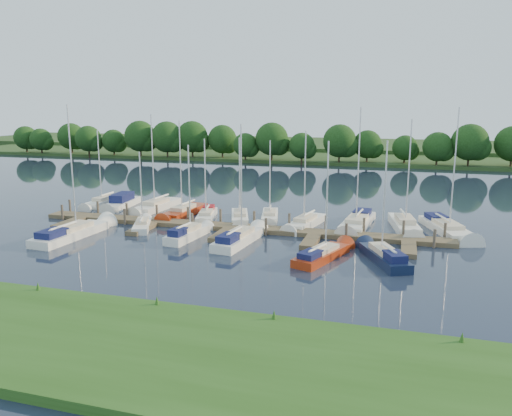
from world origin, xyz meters
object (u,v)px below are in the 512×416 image
(motorboat, at_px, (121,204))
(dock, at_px, (230,229))
(sailboat_n_0, at_px, (103,203))
(sailboat_n_5, at_px, (240,218))
(sailboat_s_2, at_px, (188,235))

(motorboat, bearing_deg, dock, 150.94)
(sailboat_n_0, relative_size, motorboat, 1.29)
(sailboat_n_5, height_order, sailboat_s_2, sailboat_n_5)
(dock, height_order, sailboat_n_5, sailboat_n_5)
(sailboat_n_0, bearing_deg, motorboat, 174.81)
(dock, bearing_deg, motorboat, 156.44)
(sailboat_n_0, relative_size, sailboat_n_5, 1.04)
(dock, distance_m, sailboat_n_5, 4.24)
(motorboat, relative_size, sailboat_s_2, 0.82)
(dock, bearing_deg, sailboat_n_0, 158.74)
(sailboat_n_5, bearing_deg, sailboat_s_2, 55.13)
(sailboat_n_0, height_order, sailboat_s_2, sailboat_n_0)
(sailboat_n_0, xyz_separation_m, sailboat_n_5, (17.81, -2.89, -0.00))
(sailboat_n_5, bearing_deg, sailboat_n_0, -28.10)
(motorboat, bearing_deg, sailboat_n_5, 164.72)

